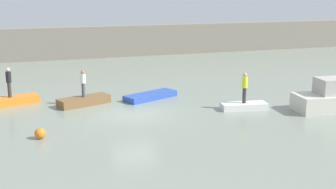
% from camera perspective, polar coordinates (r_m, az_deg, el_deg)
% --- Properties ---
extents(ground_plane, '(120.00, 120.00, 0.00)m').
position_cam_1_polar(ground_plane, '(25.64, -4.31, -2.56)').
color(ground_plane, gray).
extents(embankment_wall, '(80.00, 1.20, 3.20)m').
position_cam_1_polar(embankment_wall, '(46.94, -11.26, 6.43)').
color(embankment_wall, gray).
rests_on(embankment_wall, ground_plane).
extents(motorboat, '(5.24, 2.48, 1.93)m').
position_cam_1_polar(motorboat, '(28.16, 20.44, -0.53)').
color(motorboat, beige).
rests_on(motorboat, ground_plane).
extents(rowboat_orange, '(3.53, 1.95, 0.50)m').
position_cam_1_polar(rowboat_orange, '(29.24, -19.27, -0.79)').
color(rowboat_orange, orange).
rests_on(rowboat_orange, ground_plane).
extents(rowboat_brown, '(3.39, 2.11, 0.50)m').
position_cam_1_polar(rowboat_brown, '(28.12, -10.56, -0.80)').
color(rowboat_brown, brown).
rests_on(rowboat_brown, ground_plane).
extents(rowboat_blue, '(3.82, 2.56, 0.37)m').
position_cam_1_polar(rowboat_blue, '(29.23, -2.22, -0.18)').
color(rowboat_blue, '#2B4CAD').
rests_on(rowboat_blue, ground_plane).
extents(rowboat_white, '(2.84, 1.45, 0.38)m').
position_cam_1_polar(rowboat_white, '(27.06, 9.56, -1.45)').
color(rowboat_white, white).
rests_on(rowboat_white, ground_plane).
extents(person_hiviz_shirt, '(0.32, 0.32, 1.79)m').
position_cam_1_polar(person_hiviz_shirt, '(26.78, 9.65, 1.02)').
color(person_hiviz_shirt, '#38332D').
rests_on(person_hiviz_shirt, rowboat_white).
extents(person_white_shirt, '(0.32, 0.32, 1.65)m').
position_cam_1_polar(person_white_shirt, '(27.87, -10.66, 1.53)').
color(person_white_shirt, '#4C4C56').
rests_on(person_white_shirt, rowboat_brown).
extents(person_dark_shirt, '(0.32, 0.32, 1.82)m').
position_cam_1_polar(person_dark_shirt, '(28.97, -19.46, 1.66)').
color(person_dark_shirt, '#38332D').
rests_on(person_dark_shirt, rowboat_orange).
extents(mooring_buoy, '(0.53, 0.53, 0.53)m').
position_cam_1_polar(mooring_buoy, '(22.35, -15.85, -4.74)').
color(mooring_buoy, orange).
rests_on(mooring_buoy, ground_plane).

